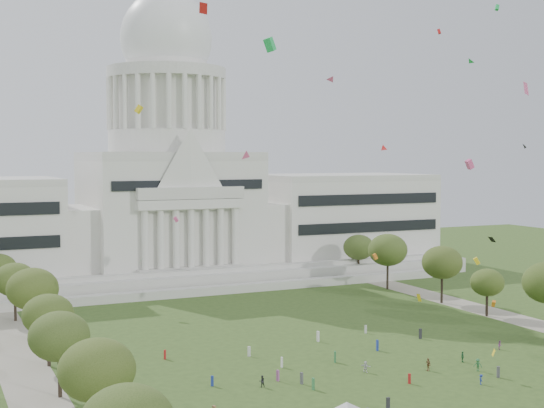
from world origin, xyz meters
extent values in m
plane|color=#334D1D|center=(0.00, 0.00, 0.00)|extent=(400.00, 400.00, 0.00)
cube|color=beige|center=(0.00, 115.00, 2.00)|extent=(160.00, 60.00, 4.00)
cube|color=beige|center=(0.00, 82.00, 1.00)|extent=(130.00, 3.00, 2.00)
cube|color=beige|center=(0.00, 90.00, 2.50)|extent=(140.00, 3.00, 5.00)
cube|color=silver|center=(55.00, 114.00, 15.00)|extent=(50.00, 34.00, 22.00)
cube|color=silver|center=(-27.00, 112.00, 12.00)|extent=(12.00, 26.00, 16.00)
cube|color=silver|center=(27.00, 112.00, 12.00)|extent=(12.00, 26.00, 16.00)
cube|color=silver|center=(0.00, 114.00, 18.00)|extent=(44.00, 38.00, 28.00)
cube|color=silver|center=(0.00, 94.00, 21.20)|extent=(28.00, 3.00, 2.40)
cube|color=black|center=(55.00, 96.80, 17.00)|extent=(46.00, 0.40, 11.00)
cylinder|color=silver|center=(0.00, 114.00, 37.40)|extent=(32.00, 32.00, 6.00)
cylinder|color=silver|center=(0.00, 114.00, 47.40)|extent=(28.00, 28.00, 14.00)
cylinder|color=beige|center=(0.00, 114.00, 55.90)|extent=(32.40, 32.40, 3.00)
cylinder|color=silver|center=(0.00, 114.00, 61.40)|extent=(22.00, 22.00, 8.00)
ellipsoid|color=silver|center=(0.00, 114.00, 65.40)|extent=(25.00, 25.00, 26.20)
cube|color=gray|center=(-48.00, 30.00, 0.02)|extent=(8.00, 160.00, 0.04)
cube|color=gray|center=(48.00, 30.00, 0.02)|extent=(8.00, 160.00, 0.04)
ellipsoid|color=#3B4D19|center=(-44.07, -2.96, 8.97)|extent=(8.86, 8.86, 7.25)
cylinder|color=black|center=(-45.04, 17.30, 2.73)|extent=(0.56, 0.56, 5.47)
ellipsoid|color=#33461B|center=(-45.04, 17.30, 8.53)|extent=(8.42, 8.42, 6.89)
cylinder|color=black|center=(-44.09, 33.92, 2.64)|extent=(0.56, 0.56, 5.27)
ellipsoid|color=#374A19|center=(-44.09, 33.92, 8.23)|extent=(8.12, 8.12, 6.65)
cylinder|color=black|center=(44.40, 34.48, 2.28)|extent=(0.56, 0.56, 4.56)
ellipsoid|color=#3A5218|center=(44.40, 34.48, 7.11)|extent=(7.01, 7.01, 5.74)
cylinder|color=black|center=(-44.08, 52.42, 3.02)|extent=(0.56, 0.56, 6.03)
ellipsoid|color=#3D4D19|center=(-44.08, 52.42, 9.41)|extent=(9.29, 9.29, 7.60)
cylinder|color=black|center=(44.76, 50.04, 2.98)|extent=(0.56, 0.56, 5.97)
ellipsoid|color=#394918|center=(44.76, 50.04, 9.31)|extent=(9.19, 9.19, 7.52)
cylinder|color=black|center=(-45.22, 71.01, 2.70)|extent=(0.56, 0.56, 5.41)
ellipsoid|color=#3A4D1A|center=(-45.22, 71.01, 8.44)|extent=(8.33, 8.33, 6.81)
cylinder|color=black|center=(43.49, 70.19, 3.19)|extent=(0.56, 0.56, 6.37)
ellipsoid|color=#374E1A|center=(43.49, 70.19, 9.94)|extent=(9.82, 9.82, 8.03)
cylinder|color=black|center=(45.96, 88.13, 2.73)|extent=(0.56, 0.56, 5.47)
ellipsoid|color=#32481B|center=(45.96, 88.13, 8.53)|extent=(8.42, 8.42, 6.89)
imported|color=#994C8C|center=(28.03, 12.02, 0.78)|extent=(0.85, 0.88, 1.55)
imported|color=#33723F|center=(15.81, 3.17, 0.99)|extent=(1.30, 1.41, 1.97)
imported|color=olive|center=(8.97, 6.61, 0.99)|extent=(0.69, 1.19, 1.99)
imported|color=silver|center=(-0.35, 9.89, 0.88)|extent=(1.48, 1.70, 1.76)
imported|color=#26262B|center=(-17.87, 9.75, 0.87)|extent=(0.91, 0.64, 1.73)
imported|color=navy|center=(11.68, -2.48, 0.75)|extent=(0.83, 1.08, 1.49)
imported|color=#33723F|center=(16.99, 8.27, 0.89)|extent=(0.90, 1.18, 1.78)
cube|color=#B21E1E|center=(2.43, 2.25, 0.75)|extent=(0.46, 0.45, 1.49)
cube|color=#26262B|center=(20.25, 24.22, 0.92)|extent=(0.51, 0.35, 1.85)
cube|color=#B21E1E|center=(-33.58, 9.50, 0.73)|extent=(0.41, 0.46, 1.47)
cube|color=#B21E1E|center=(-26.20, 30.17, 0.78)|extent=(0.46, 0.48, 1.56)
cube|color=silver|center=(-12.95, 26.08, 0.84)|extent=(0.51, 0.50, 1.67)
cube|color=#4C4C51|center=(-37.07, 23.23, 0.90)|extent=(0.42, 0.54, 1.79)
cube|color=#33723F|center=(-11.75, 5.53, 0.86)|extent=(0.32, 0.48, 1.72)
cube|color=silver|center=(13.41, 31.99, 0.78)|extent=(0.48, 0.47, 1.56)
cube|color=navy|center=(8.43, 20.21, 0.94)|extent=(0.41, 0.55, 1.87)
cube|color=#4C4C51|center=(16.29, -0.86, 0.86)|extent=(0.53, 0.49, 1.71)
cube|color=silver|center=(-10.84, 17.82, 0.82)|extent=(0.35, 0.48, 1.63)
cube|color=#26262B|center=(-6.98, -6.35, 0.87)|extent=(0.48, 0.33, 1.74)
cube|color=#4C4C51|center=(-12.01, 8.67, 0.86)|extent=(0.36, 0.50, 1.73)
cube|color=#33723F|center=(-1.81, 16.80, 0.92)|extent=(0.49, 0.57, 1.84)
cube|color=silver|center=(2.23, 30.11, 0.95)|extent=(0.36, 0.53, 1.90)
cube|color=#994C8C|center=(-14.55, 11.43, 0.83)|extent=(0.38, 0.50, 1.66)
cube|color=#4C4C51|center=(-33.70, 7.36, 0.80)|extent=(0.50, 0.46, 1.60)
cube|color=navy|center=(-24.20, 13.24, 0.76)|extent=(0.47, 0.39, 1.52)
cube|color=#B21E1E|center=(-42.00, 27.94, 0.75)|extent=(0.36, 0.46, 1.51)
camera|label=1|loc=(-61.45, -88.12, 33.16)|focal=50.00mm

